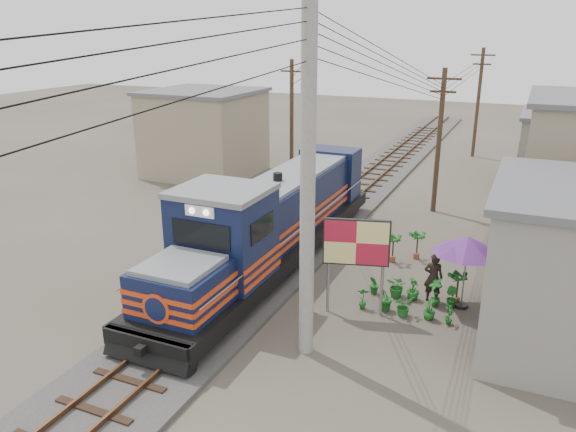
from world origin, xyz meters
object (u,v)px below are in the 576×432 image
at_px(vendor, 433,278).
at_px(locomotive, 272,224).
at_px(billboard, 356,245).
at_px(market_umbrella, 468,245).

bearing_deg(vendor, locomotive, -11.34).
relative_size(locomotive, billboard, 4.89).
bearing_deg(billboard, locomotive, 133.67).
relative_size(billboard, market_umbrella, 1.29).
bearing_deg(billboard, vendor, 26.13).
xyz_separation_m(market_umbrella, vendor, (-0.98, 0.04, -1.33)).
xyz_separation_m(locomotive, market_umbrella, (7.19, -0.58, 0.48)).
relative_size(market_umbrella, vendor, 1.45).
height_order(locomotive, vendor, locomotive).
relative_size(locomotive, vendor, 9.14).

